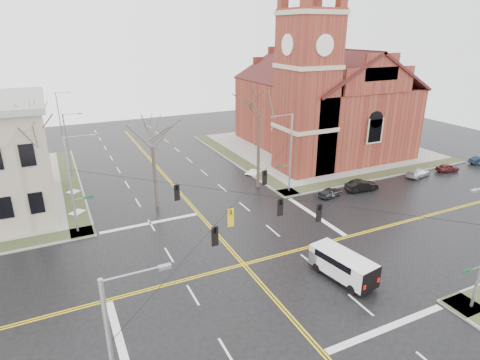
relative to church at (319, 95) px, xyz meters
name	(u,v)px	position (x,y,z in m)	size (l,w,h in m)	color
ground	(244,264)	(-24.76, -24.78, -8.43)	(120.00, 120.00, 0.00)	black
sidewalks	(244,263)	(-24.76, -24.78, -8.36)	(80.00, 80.00, 0.17)	gray
road_markings	(244,264)	(-24.76, -24.78, -8.43)	(100.00, 100.00, 0.01)	gold
church	(319,95)	(0.00, 0.00, 0.00)	(24.28, 27.48, 27.50)	maroon
signal_pole_ne	(289,151)	(-13.44, -13.28, -3.48)	(2.75, 0.22, 9.00)	gray
signal_pole_nw	(72,182)	(-36.09, -13.28, -3.48)	(2.75, 0.22, 9.00)	gray
span_wires	(244,193)	(-24.76, -24.78, -2.23)	(23.02, 23.02, 0.03)	black
traffic_signals	(248,205)	(-24.76, -25.45, -2.98)	(8.21, 8.26, 1.30)	black
streetlight_north_a	(68,143)	(-35.42, 3.22, -3.97)	(2.30, 0.20, 8.00)	gray
streetlight_north_b	(60,114)	(-35.42, 23.22, -3.97)	(2.30, 0.20, 8.00)	gray
cargo_van	(340,263)	(-18.93, -29.45, -7.25)	(2.91, 5.53, 2.00)	white
parked_car_a	(330,192)	(-9.84, -16.48, -7.90)	(1.26, 3.13, 1.07)	black
parked_car_b	(362,186)	(-5.47, -16.64, -7.79)	(1.37, 3.93, 1.29)	black
parked_car_c	(418,172)	(4.38, -16.02, -7.87)	(1.57, 3.85, 1.12)	#B8B7BA
parked_car_d	(448,168)	(9.48, -16.31, -7.91)	(1.23, 3.07, 1.05)	#4C1517
tree_nw_far	(38,134)	(-38.21, -10.64, 0.60)	(4.00, 4.00, 12.50)	#362B22
tree_nw_near	(152,143)	(-28.13, -10.73, -1.42)	(4.00, 4.00, 9.66)	#362B22
tree_ne	(259,109)	(-15.91, -10.59, 0.96)	(4.00, 4.00, 13.01)	#362B22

